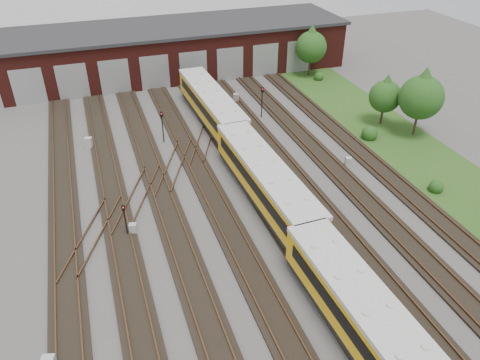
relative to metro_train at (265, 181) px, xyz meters
name	(u,v)px	position (x,y,z in m)	size (l,w,h in m)	color
ground	(270,253)	(-2.00, -6.15, -2.03)	(120.00, 120.00, 0.00)	#4C4946
track_network	(265,247)	(-2.17, -5.56, -1.93)	(30.40, 70.00, 0.33)	black
maintenance_shed	(161,50)	(-2.01, 33.82, 1.17)	(51.00, 12.50, 6.35)	#4B1812
grass_verge	(408,148)	(17.00, 3.85, -2.01)	(8.00, 55.00, 0.05)	#284D19
metro_train	(265,181)	(0.00, 0.00, 0.00)	(3.37, 48.18, 3.33)	black
signal_mast_0	(125,216)	(-11.49, -0.83, -0.22)	(0.25, 0.23, 2.81)	black
signal_mast_1	(162,123)	(-5.94, 13.17, 0.14)	(0.29, 0.27, 3.39)	black
signal_mast_2	(275,173)	(1.13, 0.68, 0.10)	(0.29, 0.27, 3.34)	black
signal_mast_3	(262,98)	(5.75, 15.54, 0.24)	(0.30, 0.29, 3.56)	black
relay_cabinet_1	(89,143)	(-13.26, 14.39, -1.47)	(0.68, 0.57, 1.14)	#A9ACAE
relay_cabinet_2	(133,229)	(-11.02, -0.77, -1.58)	(0.55, 0.46, 0.91)	#A9ACAE
relay_cabinet_3	(236,98)	(4.39, 20.64, -1.52)	(0.62, 0.52, 1.03)	#A9ACAE
relay_cabinet_4	(348,162)	(9.50, 2.76, -1.57)	(0.56, 0.47, 0.93)	#A9ACAE
tree_0	(311,43)	(16.82, 26.06, 2.41)	(4.18, 4.18, 6.92)	#382619
tree_1	(386,93)	(17.56, 9.64, 1.62)	(3.44, 3.44, 5.69)	#382619
tree_2	(422,92)	(19.36, 6.24, 2.73)	(4.47, 4.47, 7.41)	#382619
bush_0	(437,185)	(14.53, -3.42, -1.40)	(1.26, 1.26, 1.26)	#1D4513
bush_1	(370,132)	(14.43, 6.97, -1.20)	(1.67, 1.67, 1.67)	#1D4513
bush_2	(319,75)	(17.32, 24.06, -1.39)	(1.29, 1.29, 1.29)	#1D4513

